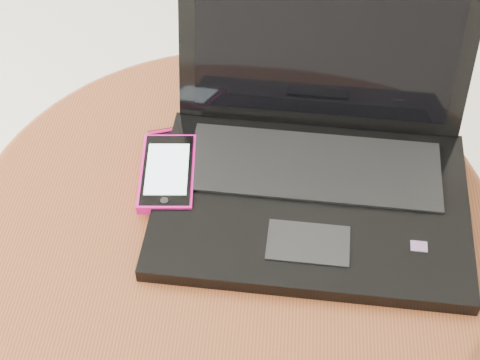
{
  "coord_description": "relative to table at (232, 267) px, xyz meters",
  "views": [
    {
      "loc": [
        0.1,
        -0.51,
        1.25
      ],
      "look_at": [
        0.06,
        0.08,
        0.59
      ],
      "focal_mm": 55.81,
      "sensor_mm": 36.0,
      "label": 1
    }
  ],
  "objects": [
    {
      "name": "phone_black",
      "position": [
        -0.08,
        0.09,
        0.12
      ],
      "size": [
        0.09,
        0.12,
        0.01
      ],
      "color": "black",
      "rests_on": "table"
    },
    {
      "name": "phone_pink",
      "position": [
        -0.09,
        0.05,
        0.13
      ],
      "size": [
        0.08,
        0.13,
        0.02
      ],
      "color": "#E40E83",
      "rests_on": "phone_black"
    },
    {
      "name": "table",
      "position": [
        0.0,
        0.0,
        0.0
      ],
      "size": [
        0.67,
        0.67,
        0.53
      ],
      "color": "#502917",
      "rests_on": "ground"
    },
    {
      "name": "laptop",
      "position": [
        0.1,
        0.06,
        0.16
      ],
      "size": [
        0.4,
        0.34,
        0.25
      ],
      "color": "black",
      "rests_on": "table"
    }
  ]
}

